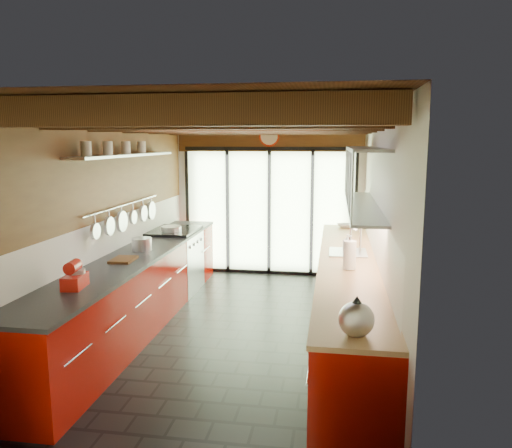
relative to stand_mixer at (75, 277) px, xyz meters
The scene contains 18 objects.
ground 2.21m from the stand_mixer, 49.49° to the left, with size 5.50×5.50×0.00m, color black.
room_shell 2.05m from the stand_mixer, 49.49° to the left, with size 5.50×5.50×5.50m.
ceiling_beams 2.68m from the stand_mixer, 55.75° to the left, with size 3.14×5.06×4.90m.
glass_door 4.41m from the stand_mixer, 73.10° to the left, with size 2.95×0.10×2.90m.
left_counter 1.59m from the stand_mixer, 90.19° to the left, with size 0.68×5.00×0.92m.
range_stove 2.99m from the stand_mixer, 90.10° to the left, with size 0.66×0.90×0.97m.
right_counter 3.00m from the stand_mixer, 30.32° to the left, with size 0.68×5.00×0.92m.
sink_assembly 3.18m from the stand_mixer, 36.41° to the left, with size 0.45×0.52×0.43m.
upper_cabinets_right 3.34m from the stand_mixer, 33.49° to the left, with size 0.34×3.00×3.00m.
left_wall_fixtures 1.92m from the stand_mixer, 96.57° to the left, with size 0.28×2.60×0.96m.
stand_mixer is the anchor object (origin of this frame).
pot_large 1.63m from the stand_mixer, 90.00° to the left, with size 0.25×0.25×0.16m, color silver.
pot_small 2.78m from the stand_mixer, 90.00° to the left, with size 0.30×0.30×0.11m, color silver.
cutting_board 1.07m from the stand_mixer, 90.00° to the left, with size 0.24×0.34×0.03m, color brown.
kettle 2.65m from the stand_mixer, 16.72° to the right, with size 0.33×0.35×0.30m.
paper_towel 2.76m from the stand_mixer, 23.17° to the left, with size 0.16×0.16×0.37m.
soap_bottle 3.26m from the stand_mixer, 38.72° to the left, with size 0.09×0.09×0.21m, color silver.
bowl 4.52m from the stand_mixer, 55.79° to the left, with size 0.24×0.24×0.06m, color silver.
Camera 1 is at (1.10, -5.66, 2.27)m, focal length 35.00 mm.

